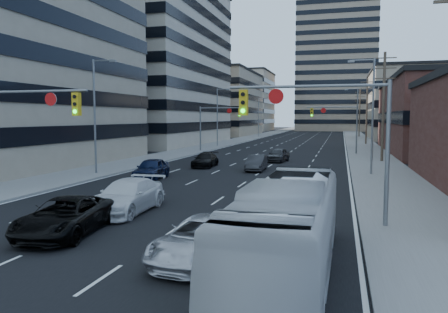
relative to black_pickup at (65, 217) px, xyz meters
name	(u,v)px	position (x,y,z in m)	size (l,w,h in m)	color
ground	(44,274)	(2.00, -3.88, -0.71)	(400.00, 400.00, 0.00)	black
road_surface	(314,132)	(2.00, 126.12, -0.70)	(18.00, 300.00, 0.02)	black
sidewalk_left	(278,131)	(-9.50, 126.12, -0.64)	(5.00, 300.00, 0.15)	slate
sidewalk_right	(352,132)	(13.50, 126.12, -0.64)	(5.00, 300.00, 0.15)	slate
office_left_mid	(134,63)	(-25.00, 56.12, 13.29)	(26.00, 34.00, 28.00)	#ADA089
office_left_far	(215,104)	(-22.00, 96.12, 7.29)	(20.00, 30.00, 16.00)	gray
office_right_far	(426,106)	(27.00, 84.12, 6.29)	(22.00, 28.00, 14.00)	gray
apartment_tower	(337,48)	(8.00, 146.12, 28.29)	(26.00, 26.00, 58.00)	gray
bg_block_left	(236,102)	(-26.00, 136.12, 9.29)	(24.00, 24.00, 20.00)	#ADA089
bg_block_right	(425,113)	(34.00, 126.12, 5.29)	(22.00, 22.00, 12.00)	gray
signal_near_left	(18,121)	(-5.45, 4.12, 3.61)	(6.59, 0.33, 6.00)	slate
signal_near_right	(323,122)	(9.45, 4.12, 3.61)	(6.59, 0.33, 6.00)	slate
signal_far_left	(217,119)	(-5.68, 41.12, 3.59)	(6.09, 0.33, 6.00)	slate
signal_far_right	(337,119)	(9.68, 41.12, 3.59)	(6.09, 0.33, 6.00)	slate
utility_pole_block	(383,105)	(14.20, 32.12, 5.06)	(2.20, 0.28, 11.00)	#4C3D2D
utility_pole_midblock	(367,110)	(14.20, 62.12, 5.06)	(2.20, 0.28, 11.00)	#4C3D2D
utility_pole_distant	(360,112)	(14.20, 92.12, 5.06)	(2.20, 0.28, 11.00)	#4C3D2D
streetlight_left_near	(96,111)	(-8.34, 16.12, 4.34)	(2.03, 0.22, 9.00)	slate
streetlight_left_mid	(218,114)	(-8.34, 51.12, 4.34)	(2.03, 0.22, 9.00)	slate
streetlight_left_far	(259,115)	(-8.34, 86.12, 4.34)	(2.03, 0.22, 9.00)	slate
streetlight_right_near	(371,111)	(12.34, 21.12, 4.34)	(2.03, 0.22, 9.00)	slate
streetlight_right_far	(356,114)	(12.34, 56.12, 4.34)	(2.03, 0.22, 9.00)	slate
black_pickup	(65,217)	(0.00, 0.00, 0.00)	(2.37, 5.13, 1.43)	black
white_van	(127,196)	(0.40, 4.26, 0.06)	(2.18, 5.35, 1.55)	silver
silver_suv	(203,239)	(6.04, -1.46, -0.04)	(2.22, 4.83, 1.34)	silver
transit_bus	(289,229)	(8.82, -2.21, 0.67)	(2.32, 9.90, 2.76)	silver
sedan_blue	(151,169)	(-3.20, 14.91, 0.06)	(1.82, 4.51, 1.54)	black
sedan_grey_center	(256,163)	(3.28, 21.95, -0.05)	(1.41, 4.05, 1.33)	#2B2B2D
sedan_black_far	(205,160)	(-1.79, 23.58, -0.07)	(1.80, 4.43, 1.29)	black
sedan_grey_right	(278,155)	(4.00, 29.96, -0.01)	(1.67, 4.14, 1.41)	#2E2E30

